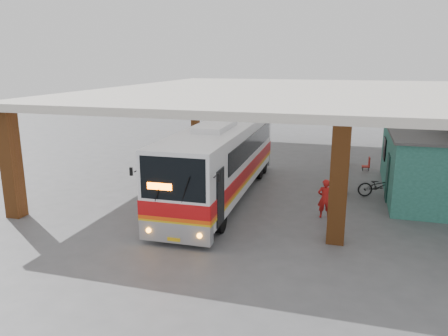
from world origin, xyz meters
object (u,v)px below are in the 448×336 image
coach_bus (222,160)px  red_chair (367,164)px  pedestrian (325,199)px  motorcycle (379,186)px

coach_bus → red_chair: size_ratio=15.71×
pedestrian → red_chair: bearing=-111.5°
pedestrian → red_chair: 8.81m
coach_bus → motorcycle: size_ratio=6.23×
coach_bus → red_chair: coach_bus is taller
coach_bus → red_chair: (6.59, 7.13, -1.40)m
red_chair → coach_bus: bearing=-138.6°
coach_bus → pedestrian: coach_bus is taller
motorcycle → pedestrian: bearing=135.3°
pedestrian → coach_bus: bearing=-26.7°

